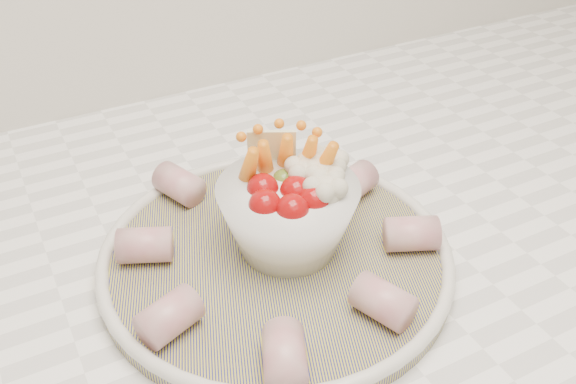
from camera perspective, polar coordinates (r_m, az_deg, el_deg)
serving_platter at (r=0.58m, az=-1.09°, el=-5.75°), size 0.40×0.40×0.02m
veggie_bowl at (r=0.56m, az=0.21°, el=-1.42°), size 0.12×0.12×0.10m
cured_meat_rolls at (r=0.56m, az=-1.22°, el=-4.27°), size 0.28×0.29×0.03m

